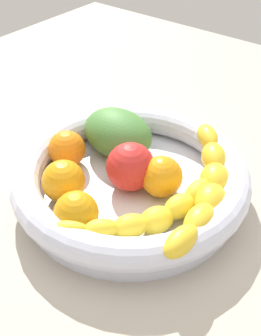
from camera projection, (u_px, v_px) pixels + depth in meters
The scene contains 10 objects.
kitchen_counter at pixel (131, 205), 60.56cm from camera, with size 120.00×120.00×3.00cm, color #B8AE9D.
fruit_bowl at pixel (131, 180), 57.78cm from camera, with size 31.22×31.22×5.80cm.
banana_draped_left at pixel (153, 212), 51.18cm from camera, with size 11.45×22.92×3.99cm.
banana_draped_right at pixel (207, 187), 54.03cm from camera, with size 12.44×24.48×4.28cm.
orange_front at pixel (162, 177), 55.66cm from camera, with size 5.40×5.40×5.40cm, color orange.
orange_mid_left at pixel (67, 149), 60.61cm from camera, with size 5.19×5.19×5.19cm, color orange.
orange_mid_right at pixel (75, 212), 50.61cm from camera, with size 5.28×5.28×5.28cm, color orange.
orange_rear at pixel (64, 181), 54.81cm from camera, with size 5.54×5.54×5.54cm, color orange.
tomato_red at pixel (129, 166), 56.62cm from camera, with size 6.42×6.42×6.42cm, color red.
mango_green at pixel (118, 133), 62.69cm from camera, with size 10.97×8.26×6.41cm, color #4A843B.
Camera 1 is at (-27.45, 35.11, 42.82)cm, focal length 46.72 mm.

